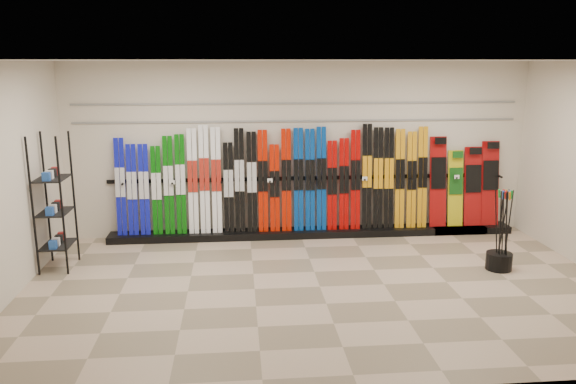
{
  "coord_description": "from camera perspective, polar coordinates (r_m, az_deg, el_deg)",
  "views": [
    {
      "loc": [
        -1.09,
        -7.07,
        2.98
      ],
      "look_at": [
        -0.35,
        1.0,
        1.1
      ],
      "focal_mm": 35.0,
      "sensor_mm": 36.0,
      "label": 1
    }
  ],
  "objects": [
    {
      "name": "pole_bin",
      "position": [
        8.87,
        20.63,
        -6.59
      ],
      "size": [
        0.38,
        0.38,
        0.25
      ],
      "primitive_type": "cylinder",
      "color": "black",
      "rests_on": "floor"
    },
    {
      "name": "back_wall",
      "position": [
        9.75,
        1.22,
        4.32
      ],
      "size": [
        8.0,
        0.0,
        8.0
      ],
      "primitive_type": "plane",
      "rotation": [
        1.57,
        0.0,
        0.0
      ],
      "color": "beige",
      "rests_on": "floor"
    },
    {
      "name": "ceiling",
      "position": [
        7.15,
        3.58,
        13.19
      ],
      "size": [
        8.0,
        8.0,
        0.0
      ],
      "primitive_type": "plane",
      "rotation": [
        3.14,
        0.0,
        0.0
      ],
      "color": "silver",
      "rests_on": "back_wall"
    },
    {
      "name": "snowboards",
      "position": [
        10.47,
        17.49,
        0.71
      ],
      "size": [
        1.27,
        0.24,
        1.59
      ],
      "color": "#990C0C",
      "rests_on": "ski_rack_base"
    },
    {
      "name": "skis",
      "position": [
        9.62,
        -1.11,
        1.0
      ],
      "size": [
        5.37,
        0.2,
        1.84
      ],
      "color": "#1016B8",
      "rests_on": "ski_rack_base"
    },
    {
      "name": "left_wall",
      "position": [
        7.79,
        -27.1,
        0.66
      ],
      "size": [
        0.0,
        5.0,
        5.0
      ],
      "primitive_type": "plane",
      "rotation": [
        1.57,
        0.0,
        1.57
      ],
      "color": "beige",
      "rests_on": "floor"
    },
    {
      "name": "slatwall_rail_1",
      "position": [
        9.64,
        1.25,
        9.01
      ],
      "size": [
        7.6,
        0.02,
        0.03
      ],
      "primitive_type": "cube",
      "color": "gray",
      "rests_on": "back_wall"
    },
    {
      "name": "accessory_rack",
      "position": [
        8.82,
        -22.68,
        -0.96
      ],
      "size": [
        0.4,
        0.6,
        2.0
      ],
      "primitive_type": "cube",
      "color": "black",
      "rests_on": "floor"
    },
    {
      "name": "floor",
      "position": [
        7.75,
        3.26,
        -9.58
      ],
      "size": [
        8.0,
        8.0,
        0.0
      ],
      "primitive_type": "plane",
      "color": "#87755D",
      "rests_on": "ground"
    },
    {
      "name": "ski_rack_base",
      "position": [
        9.88,
        2.62,
        -4.14
      ],
      "size": [
        8.0,
        0.4,
        0.12
      ],
      "primitive_type": "cube",
      "color": "black",
      "rests_on": "floor"
    },
    {
      "name": "slatwall_rail_0",
      "position": [
        9.66,
        1.25,
        7.24
      ],
      "size": [
        7.6,
        0.02,
        0.03
      ],
      "primitive_type": "cube",
      "color": "gray",
      "rests_on": "back_wall"
    },
    {
      "name": "ski_poles",
      "position": [
        8.7,
        20.98,
        -3.64
      ],
      "size": [
        0.25,
        0.24,
        1.18
      ],
      "color": "black",
      "rests_on": "pole_bin"
    }
  ]
}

